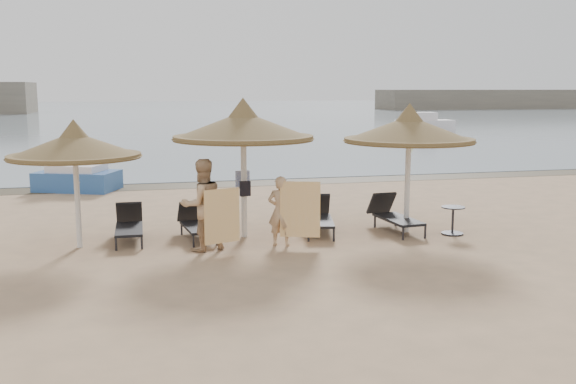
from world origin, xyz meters
The scene contains 21 objects.
ground centered at (0.00, 0.00, 0.00)m, with size 160.00×160.00×0.00m, color tan.
sea centered at (0.00, 80.00, 0.01)m, with size 200.00×140.00×0.03m, color slate.
wet_sand_strip centered at (0.00, 9.40, 0.00)m, with size 200.00×1.60×0.01m, color #473C26.
palapa_left centered at (-3.24, 1.30, 2.09)m, with size 2.65×2.65×2.63m.
palapa_center centered at (0.21, 1.45, 2.42)m, with size 3.07×3.07×3.04m.
palapa_right centered at (3.88, 1.09, 2.32)m, with size 2.94×2.94×2.91m.
lounger_far_left centered at (-2.24, 1.75, 0.34)m, with size 0.57×1.69×0.75m.
lounger_near_left centered at (-0.83, 1.65, 0.33)m, with size 0.74×1.69×0.73m.
lounger_near_right centered at (1.94, 1.58, 0.36)m, with size 0.97×1.88×0.80m.
lounger_far_right centered at (3.66, 1.33, 0.36)m, with size 0.76×1.85×0.81m.
side_table centered at (4.79, 0.62, 0.30)m, with size 0.52×0.52×0.63m.
person_left centered at (-0.80, 0.49, 1.08)m, with size 0.99×0.64×2.15m, color tan.
person_right centered at (0.81, 0.48, 0.85)m, with size 0.78×0.51×1.69m, color tan.
towel_left centered at (-0.45, 0.14, 0.75)m, with size 0.74×0.28×1.09m.
towel_right centered at (1.16, 0.23, 0.80)m, with size 0.79×0.28×1.15m.
bag_patterned centered at (0.21, 1.63, 1.25)m, with size 0.31×0.13×0.38m.
bag_dark centered at (0.21, 1.29, 1.10)m, with size 0.24×0.12×0.32m.
pedal_boat centered at (-3.92, 9.14, 0.42)m, with size 2.82×2.27×1.14m.
buoy_left centered at (-4.73, 22.38, 0.21)m, with size 0.41×0.41×0.41m, color yellow.
buoy_mid centered at (4.56, 31.37, 0.20)m, with size 0.40×0.40×0.40m, color yellow.
buoy_right centered at (12.88, 21.02, 0.19)m, with size 0.37×0.37×0.37m, color yellow.
Camera 1 is at (-2.05, -12.17, 3.23)m, focal length 40.00 mm.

